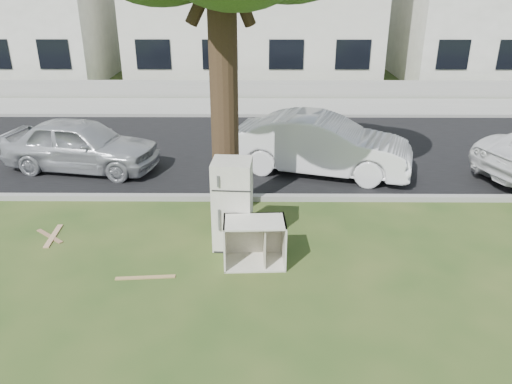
{
  "coord_description": "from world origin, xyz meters",
  "views": [
    {
      "loc": [
        0.28,
        -7.65,
        4.59
      ],
      "look_at": [
        0.22,
        0.6,
        1.0
      ],
      "focal_mm": 35.0,
      "sensor_mm": 36.0,
      "label": 1
    }
  ],
  "objects_px": {
    "fridge": "(233,204)",
    "car_left": "(81,145)",
    "cabinet": "(255,242)",
    "car_center": "(321,145)"
  },
  "relations": [
    {
      "from": "fridge",
      "to": "car_center",
      "type": "height_order",
      "value": "fridge"
    },
    {
      "from": "car_center",
      "to": "car_left",
      "type": "relative_size",
      "value": 1.13
    },
    {
      "from": "cabinet",
      "to": "car_left",
      "type": "relative_size",
      "value": 0.27
    },
    {
      "from": "car_center",
      "to": "car_left",
      "type": "bearing_deg",
      "value": 105.44
    },
    {
      "from": "fridge",
      "to": "car_center",
      "type": "xyz_separation_m",
      "value": [
        2.01,
        3.76,
        -0.1
      ]
    },
    {
      "from": "fridge",
      "to": "car_left",
      "type": "height_order",
      "value": "fridge"
    },
    {
      "from": "car_left",
      "to": "car_center",
      "type": "bearing_deg",
      "value": -80.89
    },
    {
      "from": "fridge",
      "to": "cabinet",
      "type": "xyz_separation_m",
      "value": [
        0.4,
        -0.63,
        -0.42
      ]
    },
    {
      "from": "cabinet",
      "to": "car_left",
      "type": "xyz_separation_m",
      "value": [
        -4.43,
        4.54,
        0.26
      ]
    },
    {
      "from": "fridge",
      "to": "car_left",
      "type": "distance_m",
      "value": 5.62
    }
  ]
}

